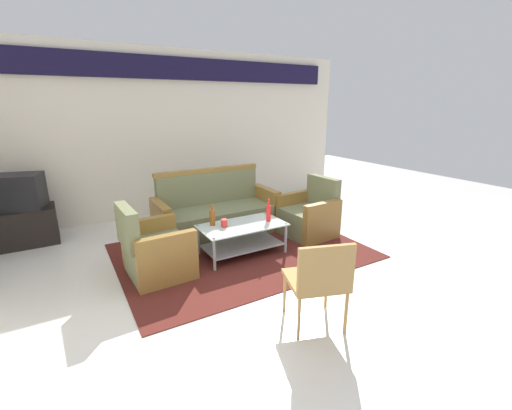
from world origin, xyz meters
TOP-DOWN VIEW (x-y plane):
  - ground_plane at (0.00, 0.00)m, footprint 14.00×14.00m
  - wall_back at (0.00, 3.05)m, footprint 6.52×0.19m
  - rug at (-0.08, 0.80)m, footprint 3.14×2.29m
  - couch at (-0.11, 1.55)m, footprint 1.80×0.74m
  - armchair_left at (-1.24, 0.72)m, footprint 0.73×0.79m
  - armchair_right at (1.07, 0.84)m, footprint 0.74×0.80m
  - coffee_table at (-0.12, 0.72)m, footprint 1.10×0.60m
  - bottle_brown at (-0.45, 0.89)m, footprint 0.07×0.07m
  - bottle_red at (0.25, 0.67)m, footprint 0.06×0.06m
  - cup at (-0.35, 0.76)m, footprint 0.08×0.08m
  - tv_stand at (-2.58, 2.55)m, footprint 0.80×0.50m
  - television at (-2.58, 2.55)m, footprint 0.69×0.58m
  - wicker_chair at (-0.28, -0.98)m, footprint 0.61×0.61m

SIDE VIEW (x-z plane):
  - ground_plane at x=0.00m, z-range 0.00..0.00m
  - rug at x=-0.08m, z-range 0.00..0.01m
  - tv_stand at x=-2.58m, z-range 0.00..0.52m
  - coffee_table at x=-0.12m, z-range 0.07..0.47m
  - armchair_left at x=-1.24m, z-range -0.14..0.71m
  - armchair_right at x=1.07m, z-range -0.14..0.71m
  - couch at x=-0.11m, z-range -0.16..0.80m
  - cup at x=-0.35m, z-range 0.41..0.51m
  - wicker_chair at x=-0.28m, z-range 0.07..0.91m
  - bottle_brown at x=-0.45m, z-range 0.38..0.66m
  - bottle_red at x=0.25m, z-range 0.37..0.68m
  - television at x=-2.58m, z-range 0.52..1.00m
  - wall_back at x=0.00m, z-range 0.08..2.88m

